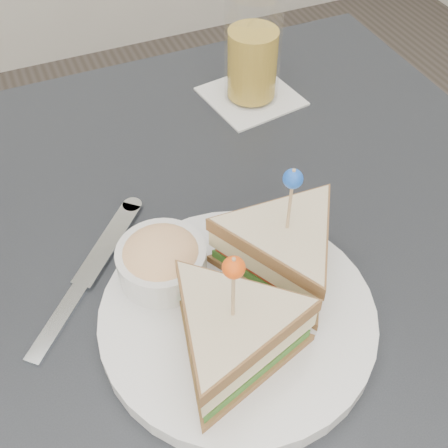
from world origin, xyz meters
TOP-DOWN VIEW (x-y plane):
  - table at (0.00, 0.00)m, footprint 0.80×0.80m
  - plate_meal at (-0.00, -0.06)m, footprint 0.30×0.30m
  - cutlery_knife at (-0.13, 0.04)m, footprint 0.16×0.17m
  - drink_set at (0.15, 0.25)m, footprint 0.13×0.13m

SIDE VIEW (x-z plane):
  - table at x=0.00m, z-range 0.30..1.05m
  - cutlery_knife at x=-0.13m, z-range 0.75..0.76m
  - plate_meal at x=0.00m, z-range 0.72..0.86m
  - drink_set at x=0.15m, z-range 0.74..0.89m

